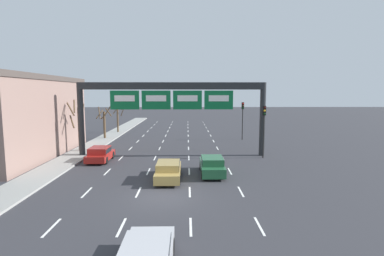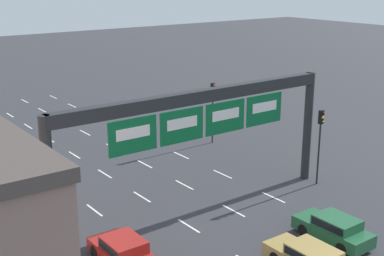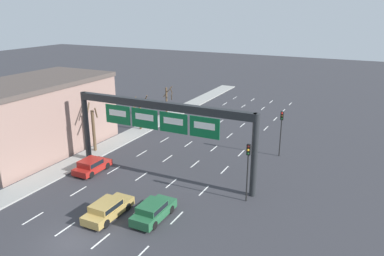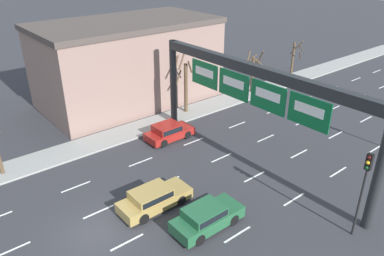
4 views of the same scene
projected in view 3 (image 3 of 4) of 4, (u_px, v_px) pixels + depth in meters
name	position (u px, v px, depth m)	size (l,w,h in m)	color
ground_plane	(72.00, 243.00, 25.82)	(220.00, 220.00, 0.00)	#333338
lane_dashes	(169.00, 170.00, 37.33)	(10.02, 67.00, 0.01)	white
sign_gantry	(160.00, 119.00, 34.37)	(18.67, 0.70, 7.34)	#232628
building_near	(35.00, 116.00, 41.53)	(9.49, 17.23, 7.99)	gray
car_gold	(108.00, 209.00, 28.76)	(1.80, 4.48, 1.35)	#A88947
car_red	(92.00, 165.00, 36.65)	(1.85, 3.96, 1.36)	maroon
car_green	(153.00, 210.00, 28.47)	(1.80, 4.21, 1.41)	#235B38
traffic_light_near_gantry	(281.00, 125.00, 39.79)	(0.30, 0.35, 5.03)	black
traffic_light_mid_block	(248.00, 161.00, 30.24)	(0.30, 0.35, 5.07)	black
tree_bare_second	(140.00, 112.00, 48.87)	(2.08, 1.97, 4.58)	brown
tree_bare_third	(92.00, 127.00, 41.24)	(1.96, 1.96, 5.45)	brown
tree_bare_furthest	(167.00, 101.00, 53.98)	(1.97, 1.60, 4.64)	brown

